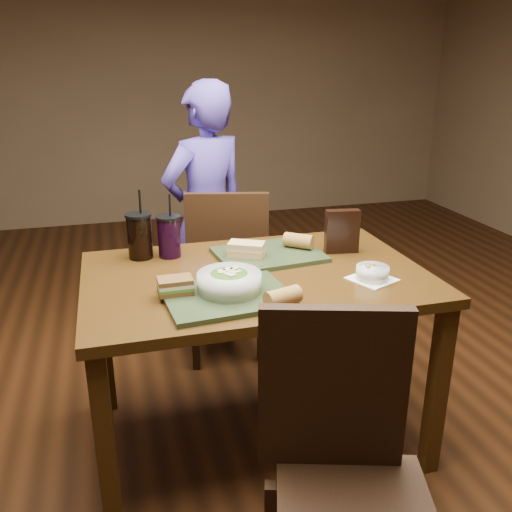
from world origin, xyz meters
The scene contains 16 objects.
ground centered at (0.00, 0.00, 0.00)m, with size 6.00×6.00×0.00m, color #381C0B.
dining_table centered at (0.00, 0.00, 0.66)m, with size 1.30×0.85×0.75m.
chair_near centered at (0.02, -0.81, 0.52)m, with size 0.50×0.51×0.93m.
chair_far centered at (0.02, 0.68, 0.52)m, with size 0.49×0.49×0.93m.
diner centered at (-0.02, 0.96, 0.72)m, with size 0.52×0.34×1.43m, color #4A389C.
tray_near centered at (-0.16, -0.21, 0.76)m, with size 0.42×0.32×0.02m, color #27351C.
tray_far centered at (0.10, 0.16, 0.76)m, with size 0.42×0.32×0.02m, color #27351C.
salad_bowl centered at (-0.14, -0.18, 0.81)m, with size 0.22×0.22×0.07m.
soup_bowl centered at (0.40, -0.18, 0.78)m, with size 0.20×0.20×0.06m.
sandwich_near centered at (-0.33, -0.15, 0.80)m, with size 0.12×0.08×0.06m.
sandwich_far centered at (0.00, 0.15, 0.80)m, with size 0.16×0.14×0.06m.
baguette_near centered at (0.00, -0.34, 0.80)m, with size 0.06×0.06×0.12m, color #AD7533.
baguette_far centered at (0.24, 0.19, 0.80)m, with size 0.06×0.06×0.12m, color #AD7533.
cup_cola centered at (-0.41, 0.29, 0.85)m, with size 0.11×0.11×0.29m.
cup_berry centered at (-0.30, 0.28, 0.84)m, with size 0.10×0.10×0.27m.
chip_bag centered at (0.41, 0.14, 0.84)m, with size 0.14×0.04×0.19m, color black.
Camera 1 is at (-0.51, -1.86, 1.52)m, focal length 38.00 mm.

